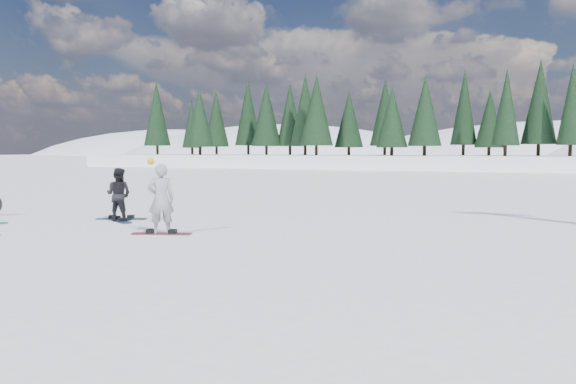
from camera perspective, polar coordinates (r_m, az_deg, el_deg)
name	(u,v)px	position (r m, az deg, el deg)	size (l,w,h in m)	color
ground	(124,239)	(13.92, -16.36, -4.61)	(420.00, 420.00, 0.00)	white
alpine_backdrop	(457,197)	(201.50, 16.83, -0.49)	(412.50, 227.00, 53.20)	white
snowboarder_woman	(161,199)	(14.34, -12.80, -0.67)	(0.77, 0.73, 1.92)	#A2A1A6
snowboarder_man	(119,195)	(17.34, -16.83, -0.26)	(0.77, 0.60, 1.59)	black
snowboard_woman	(162,234)	(14.44, -12.73, -4.17)	(1.50, 0.28, 0.03)	maroon
snowboard_man	(119,221)	(17.41, -16.78, -2.81)	(1.50, 0.28, 0.03)	navy
snowboard_loose_c	(122,219)	(17.88, -16.55, -2.63)	(1.50, 0.28, 0.03)	#176B80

